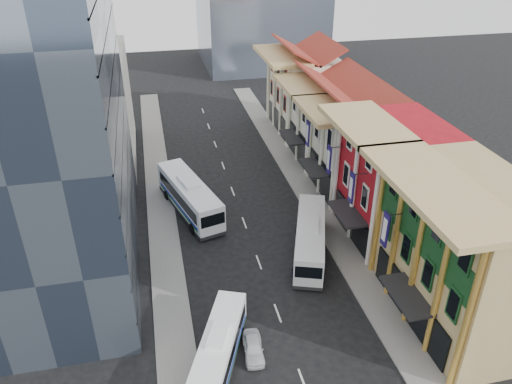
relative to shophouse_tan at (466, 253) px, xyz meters
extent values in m
cube|color=slate|center=(-5.50, 17.00, -5.92)|extent=(3.00, 90.00, 0.15)
cube|color=slate|center=(-22.50, 17.00, -5.92)|extent=(3.00, 90.00, 0.15)
cube|color=tan|center=(0.00, 0.00, 0.00)|extent=(8.00, 14.00, 12.00)
cube|color=#A2121A|center=(0.00, 12.00, 0.00)|extent=(8.00, 10.00, 12.00)
cube|color=silver|center=(0.00, 21.50, -1.00)|extent=(8.00, 9.00, 10.00)
cube|color=silver|center=(0.00, 30.50, -1.00)|extent=(8.00, 9.00, 10.00)
cube|color=silver|center=(0.00, 41.00, -0.50)|extent=(8.00, 12.00, 11.00)
cube|color=#39455A|center=(-31.00, 14.00, 9.00)|extent=(12.00, 26.00, 30.00)
cube|color=gray|center=(-30.00, 37.00, 1.00)|extent=(10.00, 18.00, 14.00)
imported|color=silver|center=(-16.87, -0.77, -5.40)|extent=(1.76, 3.67, 1.21)
camera|label=1|loc=(-22.41, -26.72, 22.79)|focal=35.00mm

